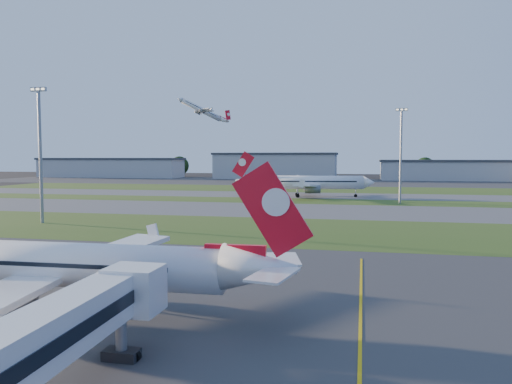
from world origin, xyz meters
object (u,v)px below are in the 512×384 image
(airliner_parked, at_px, (58,266))
(light_mast_centre, at_px, (401,149))
(airliner_taxiing, at_px, (308,183))
(light_mast_west, at_px, (40,146))

(airliner_parked, relative_size, light_mast_centre, 1.36)
(airliner_parked, xyz_separation_m, airliner_taxiing, (7.29, 122.03, 0.69))
(light_mast_centre, bearing_deg, airliner_taxiing, 146.93)
(light_mast_west, xyz_separation_m, light_mast_centre, (70.00, 56.00, 0.00))
(airliner_parked, xyz_separation_m, light_mast_centre, (34.05, 104.61, 10.96))
(airliner_taxiing, bearing_deg, light_mast_centre, 138.12)
(light_mast_west, relative_size, light_mast_centre, 1.00)
(airliner_taxiing, height_order, light_mast_centre, light_mast_centre)
(airliner_parked, xyz_separation_m, light_mast_west, (-35.95, 48.61, 10.96))
(airliner_parked, distance_m, airliner_taxiing, 122.25)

